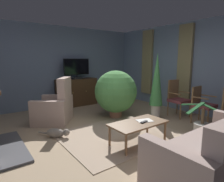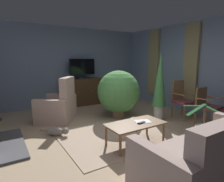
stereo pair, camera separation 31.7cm
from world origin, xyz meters
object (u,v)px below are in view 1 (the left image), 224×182
at_px(tv_cabinet, 77,93).
at_px(sofa_floral, 218,155).
at_px(television, 77,68).
at_px(cat, 57,133).
at_px(potted_plant_leafy_by_curtain, 116,92).
at_px(armchair_facing_sofa, 55,108).
at_px(potted_plant_small_fern_corner, 202,127).
at_px(folded_newspaper, 145,121).
at_px(potted_plant_tall_palm_by_window, 157,83).
at_px(tv_remote, 144,122).
at_px(side_chair_far_end, 202,103).
at_px(coffee_table, 138,125).
at_px(side_chair_beside_plant, 177,98).

xyz_separation_m(tv_cabinet, sofa_floral, (-0.28, -4.79, -0.11)).
bearing_deg(television, cat, -125.25).
relative_size(tv_cabinet, cat, 2.36).
relative_size(tv_cabinet, potted_plant_leafy_by_curtain, 1.07).
height_order(armchair_facing_sofa, potted_plant_small_fern_corner, armchair_facing_sofa).
distance_m(television, sofa_floral, 4.84).
bearing_deg(potted_plant_small_fern_corner, folded_newspaper, 154.91).
bearing_deg(potted_plant_small_fern_corner, potted_plant_tall_palm_by_window, 83.90).
xyz_separation_m(folded_newspaper, sofa_floral, (-0.05, -1.39, -0.08)).
distance_m(tv_remote, potted_plant_small_fern_corner, 1.33).
distance_m(potted_plant_tall_palm_by_window, cat, 2.75).
xyz_separation_m(potted_plant_leafy_by_curtain, potted_plant_tall_palm_by_window, (0.78, -0.75, 0.25)).
relative_size(side_chair_far_end, potted_plant_leafy_by_curtain, 0.71).
bearing_deg(potted_plant_small_fern_corner, armchair_facing_sofa, 128.42).
bearing_deg(coffee_table, armchair_facing_sofa, 110.98).
height_order(coffee_table, potted_plant_tall_palm_by_window, potted_plant_tall_palm_by_window).
relative_size(tv_cabinet, side_chair_far_end, 1.51).
relative_size(potted_plant_leafy_by_curtain, cat, 2.21).
height_order(tv_remote, cat, tv_remote).
xyz_separation_m(coffee_table, armchair_facing_sofa, (-0.82, 2.14, -0.02)).
relative_size(tv_cabinet, tv_remote, 8.08).
xyz_separation_m(coffee_table, side_chair_beside_plant, (2.11, 0.62, 0.16)).
bearing_deg(tv_cabinet, potted_plant_leafy_by_curtain, -81.44).
height_order(side_chair_far_end, side_chair_beside_plant, side_chair_beside_plant).
height_order(potted_plant_tall_palm_by_window, cat, potted_plant_tall_palm_by_window).
distance_m(tv_remote, side_chair_beside_plant, 2.14).
height_order(potted_plant_leafy_by_curtain, potted_plant_tall_palm_by_window, potted_plant_tall_palm_by_window).
distance_m(television, tv_remote, 3.53).
height_order(side_chair_beside_plant, potted_plant_tall_palm_by_window, potted_plant_tall_palm_by_window).
height_order(armchair_facing_sofa, potted_plant_leafy_by_curtain, potted_plant_leafy_by_curtain).
relative_size(sofa_floral, cat, 3.43).
bearing_deg(potted_plant_tall_palm_by_window, television, 112.63).
distance_m(tv_remote, folded_newspaper, 0.10).
relative_size(side_chair_far_end, side_chair_beside_plant, 0.90).
height_order(side_chair_beside_plant, potted_plant_small_fern_corner, side_chair_beside_plant).
relative_size(coffee_table, folded_newspaper, 3.68).
height_order(folded_newspaper, potted_plant_tall_palm_by_window, potted_plant_tall_palm_by_window).
distance_m(television, folded_newspaper, 3.47).
height_order(tv_remote, side_chair_beside_plant, side_chair_beside_plant).
distance_m(sofa_floral, cat, 2.87).
bearing_deg(television, potted_plant_small_fern_corner, -76.82).
xyz_separation_m(side_chair_beside_plant, cat, (-3.25, 0.55, -0.43)).
bearing_deg(tv_cabinet, television, -90.00).
height_order(television, sofa_floral, television).
relative_size(sofa_floral, potted_plant_tall_palm_by_window, 1.14).
relative_size(folded_newspaper, potted_plant_tall_palm_by_window, 0.17).
bearing_deg(armchair_facing_sofa, tv_remote, -67.68).
height_order(tv_cabinet, potted_plant_small_fern_corner, tv_cabinet).
xyz_separation_m(sofa_floral, armchair_facing_sofa, (-0.94, 3.53, 0.02)).
distance_m(potted_plant_small_fern_corner, potted_plant_tall_palm_by_window, 1.57).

